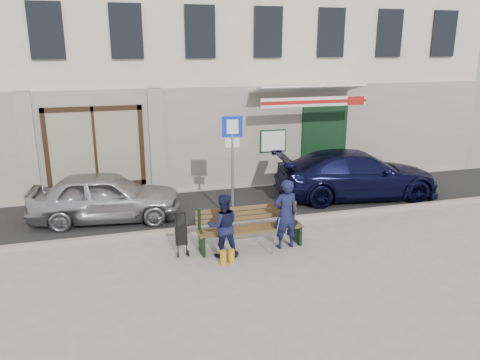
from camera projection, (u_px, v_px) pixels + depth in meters
name	position (u px, v px, depth m)	size (l,w,h in m)	color
ground	(248.00, 252.00, 10.38)	(80.00, 80.00, 0.00)	#9E9991
asphalt_lane	(217.00, 207.00, 13.24)	(60.00, 3.20, 0.01)	#282828
curb	(231.00, 225.00, 11.75)	(60.00, 0.18, 0.12)	#9E9384
building	(181.00, 29.00, 16.82)	(20.00, 8.27, 10.00)	beige
car_silver	(106.00, 197.00, 12.09)	(1.54, 3.82, 1.30)	#AEAEB3
car_navy	(357.00, 174.00, 13.97)	(1.98, 4.88, 1.42)	black
parking_sign	(232.00, 152.00, 11.64)	(0.51, 0.10, 2.75)	gray
bench	(249.00, 228.00, 10.49)	(2.40, 1.17, 0.98)	brown
man	(285.00, 214.00, 10.41)	(0.58, 0.38, 1.59)	#15193A
woman	(223.00, 226.00, 9.99)	(0.68, 0.53, 1.40)	#141639
stroller	(181.00, 236.00, 10.20)	(0.28, 0.39, 0.91)	black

